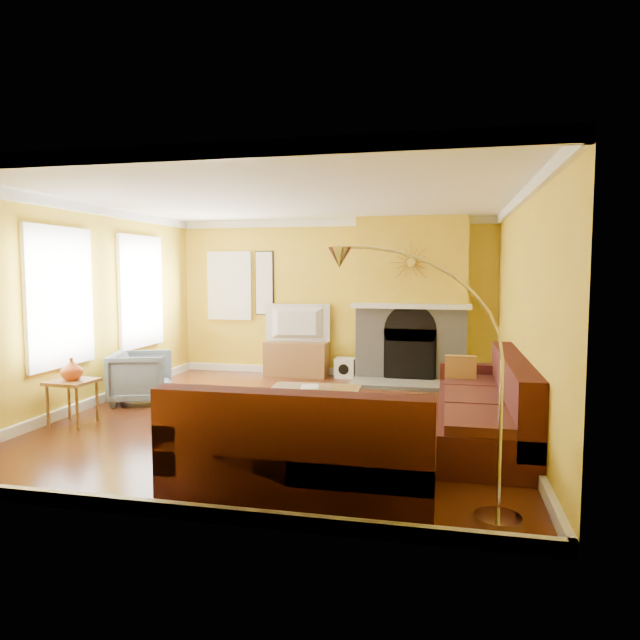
% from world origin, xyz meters
% --- Properties ---
extents(floor, '(5.50, 6.00, 0.02)m').
position_xyz_m(floor, '(0.00, 0.00, -0.01)').
color(floor, '#602B14').
rests_on(floor, ground).
extents(ceiling, '(5.50, 6.00, 0.02)m').
position_xyz_m(ceiling, '(0.00, 0.00, 2.71)').
color(ceiling, white).
rests_on(ceiling, ground).
extents(wall_back, '(5.50, 0.02, 2.70)m').
position_xyz_m(wall_back, '(0.00, 3.01, 1.35)').
color(wall_back, gold).
rests_on(wall_back, ground).
extents(wall_front, '(5.50, 0.02, 2.70)m').
position_xyz_m(wall_front, '(0.00, -3.01, 1.35)').
color(wall_front, gold).
rests_on(wall_front, ground).
extents(wall_left, '(0.02, 6.00, 2.70)m').
position_xyz_m(wall_left, '(-2.76, 0.00, 1.35)').
color(wall_left, gold).
rests_on(wall_left, ground).
extents(wall_right, '(0.02, 6.00, 2.70)m').
position_xyz_m(wall_right, '(2.76, 0.00, 1.35)').
color(wall_right, gold).
rests_on(wall_right, ground).
extents(baseboard, '(5.50, 6.00, 0.12)m').
position_xyz_m(baseboard, '(0.00, 0.00, 0.06)').
color(baseboard, white).
rests_on(baseboard, floor).
extents(crown_molding, '(5.50, 6.00, 0.12)m').
position_xyz_m(crown_molding, '(0.00, 0.00, 2.64)').
color(crown_molding, white).
rests_on(crown_molding, ceiling).
extents(window_left_near, '(0.06, 1.22, 1.72)m').
position_xyz_m(window_left_near, '(-2.72, 1.30, 1.50)').
color(window_left_near, white).
rests_on(window_left_near, wall_left).
extents(window_left_far, '(0.06, 1.22, 1.72)m').
position_xyz_m(window_left_far, '(-2.72, -0.60, 1.50)').
color(window_left_far, white).
rests_on(window_left_far, wall_left).
extents(window_back, '(0.82, 0.06, 1.22)m').
position_xyz_m(window_back, '(-1.90, 2.96, 1.55)').
color(window_back, white).
rests_on(window_back, wall_back).
extents(wall_art, '(0.34, 0.04, 1.14)m').
position_xyz_m(wall_art, '(-1.25, 2.97, 1.60)').
color(wall_art, white).
rests_on(wall_art, wall_back).
extents(fireplace, '(1.80, 0.40, 2.70)m').
position_xyz_m(fireplace, '(1.35, 2.80, 1.35)').
color(fireplace, gray).
rests_on(fireplace, floor).
extents(mantel, '(1.92, 0.22, 0.08)m').
position_xyz_m(mantel, '(1.35, 2.56, 1.25)').
color(mantel, white).
rests_on(mantel, fireplace).
extents(hearth, '(1.80, 0.70, 0.06)m').
position_xyz_m(hearth, '(1.35, 2.25, 0.03)').
color(hearth, gray).
rests_on(hearth, floor).
extents(sunburst, '(0.70, 0.04, 0.70)m').
position_xyz_m(sunburst, '(1.35, 2.57, 1.95)').
color(sunburst, olive).
rests_on(sunburst, fireplace).
extents(rug, '(2.40, 1.80, 0.02)m').
position_xyz_m(rug, '(0.35, -0.30, 0.01)').
color(rug, beige).
rests_on(rug, floor).
extents(sectional_sofa, '(3.10, 3.70, 0.90)m').
position_xyz_m(sectional_sofa, '(1.20, -0.85, 0.45)').
color(sectional_sofa, '#471916').
rests_on(sectional_sofa, floor).
extents(coffee_table, '(1.13, 1.13, 0.42)m').
position_xyz_m(coffee_table, '(0.40, -0.35, 0.21)').
color(coffee_table, white).
rests_on(coffee_table, floor).
extents(media_console, '(1.08, 0.48, 0.59)m').
position_xyz_m(media_console, '(-0.60, 2.75, 0.30)').
color(media_console, olive).
rests_on(media_console, floor).
extents(tv, '(1.14, 0.26, 0.65)m').
position_xyz_m(tv, '(-0.60, 2.75, 0.92)').
color(tv, black).
rests_on(tv, media_console).
extents(subwoofer, '(0.33, 0.33, 0.33)m').
position_xyz_m(subwoofer, '(0.25, 2.78, 0.17)').
color(subwoofer, white).
rests_on(subwoofer, floor).
extents(armchair, '(0.98, 0.97, 0.71)m').
position_xyz_m(armchair, '(-2.20, 0.35, 0.35)').
color(armchair, slate).
rests_on(armchair, floor).
extents(side_table, '(0.52, 0.52, 0.53)m').
position_xyz_m(side_table, '(-2.40, -0.85, 0.27)').
color(side_table, olive).
rests_on(side_table, floor).
extents(vase, '(0.28, 0.28, 0.27)m').
position_xyz_m(vase, '(-2.40, -0.85, 0.66)').
color(vase, '#D8591E').
rests_on(vase, side_table).
extents(book, '(0.26, 0.32, 0.03)m').
position_xyz_m(book, '(0.24, -0.24, 0.44)').
color(book, white).
rests_on(book, coffee_table).
extents(arc_lamp, '(1.28, 0.36, 1.99)m').
position_xyz_m(arc_lamp, '(1.76, -2.55, 0.99)').
color(arc_lamp, silver).
rests_on(arc_lamp, floor).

